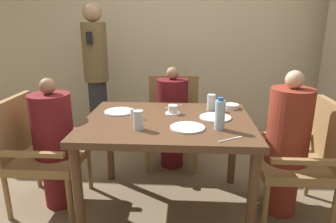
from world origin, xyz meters
name	(u,v)px	position (x,y,z in m)	size (l,w,h in m)	color
ground_plane	(168,206)	(0.00, 0.00, 0.00)	(16.00, 16.00, 0.00)	#7A664C
wall_back	(177,29)	(0.00, 1.93, 1.40)	(8.00, 0.06, 2.80)	beige
dining_table	(168,131)	(0.00, 0.00, 0.68)	(1.29, 0.99, 0.77)	brown
chair_left_side	(37,149)	(-1.07, 0.00, 0.50)	(0.56, 0.56, 0.92)	olive
diner_in_left_chair	(54,142)	(-0.92, 0.00, 0.56)	(0.32, 0.32, 1.09)	maroon
chair_far_side	(173,117)	(0.00, 0.92, 0.50)	(0.56, 0.56, 0.92)	olive
diner_in_far_chair	(172,117)	(0.00, 0.77, 0.55)	(0.32, 0.32, 1.07)	#5B1419
chair_right_side	(305,155)	(1.07, 0.00, 0.50)	(0.56, 0.56, 0.92)	olive
diner_in_right_chair	(287,143)	(0.92, 0.00, 0.60)	(0.32, 0.32, 1.16)	maroon
standing_host	(96,71)	(-0.95, 1.35, 0.92)	(0.29, 0.33, 1.71)	#2D2D33
plate_main_left	(188,127)	(0.15, -0.19, 0.78)	(0.25, 0.25, 0.01)	white
plate_main_right	(119,112)	(-0.41, 0.17, 0.78)	(0.25, 0.25, 0.01)	white
plate_dessert_center	(215,117)	(0.37, 0.06, 0.78)	(0.25, 0.25, 0.01)	white
teacup_with_saucer	(173,110)	(0.03, 0.16, 0.81)	(0.12, 0.12, 0.07)	white
bowl_small	(231,106)	(0.53, 0.34, 0.79)	(0.13, 0.13, 0.04)	white
water_bottle	(220,115)	(0.38, -0.19, 0.88)	(0.07, 0.07, 0.23)	#A3C6DB
glass_tall_near	(138,120)	(-0.19, -0.23, 0.84)	(0.07, 0.07, 0.14)	silver
glass_tall_mid	(211,102)	(0.35, 0.28, 0.84)	(0.07, 0.07, 0.14)	silver
salt_shaker	(132,114)	(-0.28, 0.01, 0.81)	(0.03, 0.03, 0.08)	white
pepper_shaker	(137,114)	(-0.24, 0.01, 0.81)	(0.03, 0.03, 0.07)	#4C3D2D
fork_beside_plate	(175,106)	(0.05, 0.38, 0.78)	(0.15, 0.11, 0.00)	silver
knife_beside_plate	(232,139)	(0.44, -0.38, 0.78)	(0.16, 0.11, 0.00)	silver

